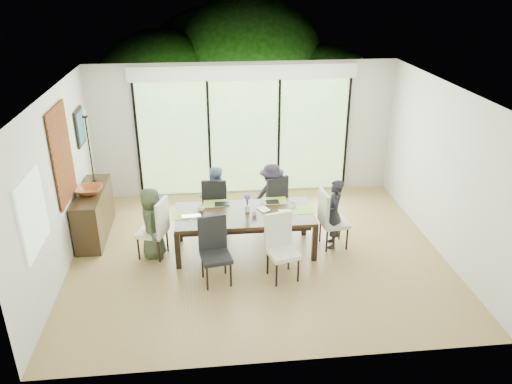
{
  "coord_description": "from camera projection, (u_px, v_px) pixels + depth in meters",
  "views": [
    {
      "loc": [
        -0.78,
        -7.06,
        4.31
      ],
      "look_at": [
        0.0,
        0.25,
        1.0
      ],
      "focal_mm": 35.0,
      "sensor_mm": 36.0,
      "label": 1
    }
  ],
  "objects": [
    {
      "name": "ceiling",
      "position": [
        258.0,
        91.0,
        7.13
      ],
      "size": [
        6.0,
        5.0,
        0.01
      ],
      "primitive_type": "cube",
      "color": "white",
      "rests_on": "wall_back"
    },
    {
      "name": "chair_near_left",
      "position": [
        216.0,
        252.0,
        7.3
      ],
      "size": [
        0.5,
        0.5,
        1.02
      ],
      "primitive_type": null,
      "rotation": [
        0.0,
        0.0,
        0.19
      ],
      "color": "black",
      "rests_on": "floor"
    },
    {
      "name": "candlestick_shaft",
      "position": [
        90.0,
        150.0,
        8.54
      ],
      "size": [
        0.02,
        0.02,
        1.18
      ],
      "primitive_type": "cylinder",
      "color": "black",
      "rests_on": "sideboard"
    },
    {
      "name": "cup_c",
      "position": [
        292.0,
        205.0,
        8.21
      ],
      "size": [
        0.15,
        0.15,
        0.09
      ],
      "primitive_type": "imported",
      "rotation": [
        0.0,
        0.0,
        3.57
      ],
      "color": "white",
      "rests_on": "table_top"
    },
    {
      "name": "sideboard",
      "position": [
        94.0,
        213.0,
        8.65
      ],
      "size": [
        0.42,
        1.51,
        0.85
      ],
      "primitive_type": "cube",
      "color": "black",
      "rests_on": "floor"
    },
    {
      "name": "chair_near_right",
      "position": [
        283.0,
        249.0,
        7.39
      ],
      "size": [
        0.52,
        0.52,
        1.02
      ],
      "primitive_type": null,
      "rotation": [
        0.0,
        0.0,
        0.25
      ],
      "color": "white",
      "rests_on": "floor"
    },
    {
      "name": "platter_snacks",
      "position": [
        211.0,
        221.0,
        7.72
      ],
      "size": [
        0.18,
        0.18,
        0.01
      ],
      "primitive_type": "cube",
      "color": "orange",
      "rests_on": "table_top"
    },
    {
      "name": "floor",
      "position": [
        258.0,
        253.0,
        8.25
      ],
      "size": [
        6.0,
        5.0,
        0.01
      ],
      "primitive_type": "cube",
      "color": "brown",
      "rests_on": "ground"
    },
    {
      "name": "mullion_d",
      "position": [
        347.0,
        134.0,
        10.19
      ],
      "size": [
        0.05,
        0.04,
        2.3
      ],
      "primitive_type": "cube",
      "color": "black",
      "rests_on": "wall_back"
    },
    {
      "name": "table_leg_fl",
      "position": [
        178.0,
        250.0,
        7.72
      ],
      "size": [
        0.08,
        0.08,
        0.64
      ],
      "primitive_type": "cube",
      "color": "black",
      "rests_on": "floor"
    },
    {
      "name": "blinds_header",
      "position": [
        244.0,
        72.0,
        9.45
      ],
      "size": [
        4.4,
        0.06,
        0.28
      ],
      "primitive_type": "cube",
      "color": "white",
      "rests_on": "wall_back"
    },
    {
      "name": "table_leg_bl",
      "position": [
        180.0,
        224.0,
        8.5
      ],
      "size": [
        0.08,
        0.08,
        0.64
      ],
      "primitive_type": "cube",
      "color": "black",
      "rests_on": "floor"
    },
    {
      "name": "foliage_left",
      "position": [
        161.0,
        96.0,
        12.19
      ],
      "size": [
        3.2,
        3.2,
        3.2
      ],
      "primitive_type": "sphere",
      "color": "#14380F",
      "rests_on": "ground"
    },
    {
      "name": "hyacinth_stems",
      "position": [
        247.0,
        202.0,
        8.04
      ],
      "size": [
        0.04,
        0.04,
        0.15
      ],
      "primitive_type": "cylinder",
      "color": "#337226",
      "rests_on": "table_top"
    },
    {
      "name": "person_far_left",
      "position": [
        215.0,
        198.0,
        8.81
      ],
      "size": [
        0.57,
        0.37,
        1.19
      ],
      "primitive_type": "imported",
      "rotation": [
        0.0,
        0.0,
        3.17
      ],
      "color": "#7E95B7",
      "rests_on": "floor"
    },
    {
      "name": "side_window",
      "position": [
        33.0,
        213.0,
        6.25
      ],
      "size": [
        0.02,
        0.9,
        1.0
      ],
      "primitive_type": "cube",
      "color": "#8CAD7F",
      "rests_on": "wall_left"
    },
    {
      "name": "rail_top",
      "position": [
        238.0,
        141.0,
        11.83
      ],
      "size": [
        6.0,
        0.08,
        0.06
      ],
      "primitive_type": "cube",
      "color": "brown",
      "rests_on": "deck"
    },
    {
      "name": "bowl",
      "position": [
        89.0,
        190.0,
        8.36
      ],
      "size": [
        0.45,
        0.45,
        0.11
      ],
      "primitive_type": "imported",
      "color": "brown",
      "rests_on": "sideboard"
    },
    {
      "name": "foliage_right",
      "position": [
        323.0,
        101.0,
        12.47
      ],
      "size": [
        2.8,
        2.8,
        2.8
      ],
      "primitive_type": "sphere",
      "color": "#14380F",
      "rests_on": "ground"
    },
    {
      "name": "glass_doors",
      "position": [
        244.0,
        138.0,
        9.99
      ],
      "size": [
        4.2,
        0.02,
        2.3
      ],
      "primitive_type": "cube",
      "color": "#598C3F",
      "rests_on": "wall_back"
    },
    {
      "name": "placemat_left",
      "position": [
        185.0,
        216.0,
        7.96
      ],
      "size": [
        0.41,
        0.3,
        0.01
      ],
      "primitive_type": "cube",
      "color": "#8AAC3D",
      "rests_on": "table_top"
    },
    {
      "name": "tablet_far_r",
      "position": [
        272.0,
        202.0,
        8.42
      ],
      "size": [
        0.22,
        0.16,
        0.01
      ],
      "primitive_type": "cube",
      "color": "black",
      "rests_on": "table_top"
    },
    {
      "name": "table_top",
      "position": [
        245.0,
        214.0,
        8.07
      ],
      "size": [
        2.22,
        1.02,
        0.06
      ],
      "primitive_type": "cube",
      "color": "black",
      "rests_on": "floor"
    },
    {
      "name": "wall_back",
      "position": [
        244.0,
        130.0,
        9.97
      ],
      "size": [
        6.0,
        0.02,
        2.7
      ],
      "primitive_type": "cube",
      "color": "beige",
      "rests_on": "floor"
    },
    {
      "name": "tablet_far_l",
      "position": [
        222.0,
        204.0,
        8.34
      ],
      "size": [
        0.24,
        0.17,
        0.01
      ],
      "primitive_type": "cube",
      "color": "black",
      "rests_on": "table_top"
    },
    {
      "name": "book",
      "position": [
        260.0,
        210.0,
        8.12
      ],
      "size": [
        0.23,
        0.25,
        0.02
      ],
      "primitive_type": "imported",
      "rotation": [
        0.0,
        0.0,
        0.45
      ],
      "color": "white",
      "rests_on": "table_top"
    },
    {
      "name": "cup_a",
      "position": [
        201.0,
        208.0,
        8.11
      ],
      "size": [
        0.16,
        0.16,
        0.09
      ],
      "primitive_type": "imported",
      "rotation": [
        0.0,
        0.0,
        0.9
      ],
      "color": "white",
      "rests_on": "table_top"
    },
    {
      "name": "laptop",
      "position": [
        192.0,
        218.0,
        7.88
      ],
      "size": [
        0.32,
        0.22,
        0.02
      ],
      "primitive_type": "imported",
      "rotation": [
        0.0,
        0.0,
        0.07
      ],
      "color": "silver",
      "rests_on": "table_top"
    },
    {
      "name": "candlestick_base",
      "position": [
        94.0,
        182.0,
        8.78
      ],
      "size": [
        0.09,
        0.09,
        0.04
      ],
      "primitive_type": "cylinder",
      "color": "black",
      "rests_on": "sideboard"
    },
    {
      "name": "table_leg_br",
      "position": [
        304.0,
        218.0,
        8.71
      ],
      "size": [
        0.08,
        0.08,
        0.64
      ],
      "primitive_type": "cube",
      "color": "black",
      "rests_on": "floor"
    },
    {
      "name": "placemat_right",
      "position": [
        302.0,
        210.0,
        8.15
      ],
      "size": [
        0.41,
        0.3,
        0.01
      ],
      "primitive_type": "cube",
      "color": "#85C646",
      "rests_on": "table_top"
    },
    {
      "name": "chair_far_right",
      "position": [
        271.0,
        200.0,
        8.96
      ],
      "size": [
        0.56,
        0.56,
        1.02
      ],
      "primitive_type": null,
      "rotation": [
        0.0,
        0.0,
        3.56
      ],
      "color": "black",
      "rests_on": "floor"
    },
    {
      "name": "hyacinth_blooms",
      "position": [
        247.0,
        197.0,
        8.0
      ],
      "size": [
        0.1,
        0.1,
        0.1
      ],
      "primitive_type": "sphere",
      "color": "#5454D2",
      "rests_on": "table_top"
    },
    {
      "name": "vase",
      "position": [
        247.0,
        208.0,
        8.08
      ],
      "size": [
        0.07,
        0.07,
        0.11
      ],
      "primitive_type": "cylinder",
      "color": "silver",
      "rests_on": "table_top"
    },
    {
      "name": "chair_far_left",
      "position": [
        215.0,
        202.0,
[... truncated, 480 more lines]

